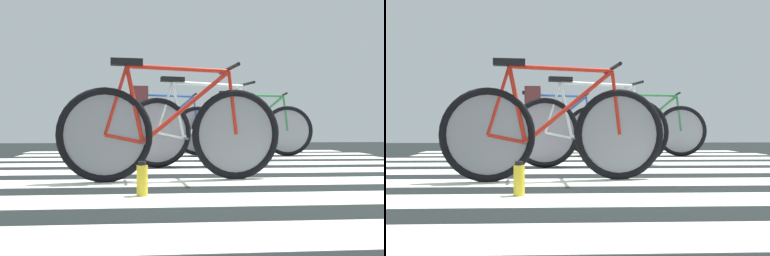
# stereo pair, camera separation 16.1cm
# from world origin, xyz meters

# --- Properties ---
(ground) EXTENTS (18.00, 14.00, 0.02)m
(ground) POSITION_xyz_m (0.00, 0.00, 0.01)
(ground) COLOR black
(crosswalk_markings) EXTENTS (5.45, 6.52, 0.00)m
(crosswalk_markings) POSITION_xyz_m (-0.06, 0.06, 0.02)
(crosswalk_markings) COLOR silver
(crosswalk_markings) RESTS_ON ground
(bicycle_1_of_4) EXTENTS (1.73, 0.52, 0.93)m
(bicycle_1_of_4) POSITION_xyz_m (-0.47, -0.60, 0.41)
(bicycle_1_of_4) COLOR black
(bicycle_1_of_4) RESTS_ON ground
(bicycle_2_of_4) EXTENTS (1.71, 0.56, 0.93)m
(bicycle_2_of_4) POSITION_xyz_m (-0.08, 0.55, 0.41)
(bicycle_2_of_4) COLOR black
(bicycle_2_of_4) RESTS_ON ground
(bicycle_3_of_4) EXTENTS (1.73, 0.52, 0.93)m
(bicycle_3_of_4) POSITION_xyz_m (0.77, 2.06, 0.41)
(bicycle_3_of_4) COLOR black
(bicycle_3_of_4) RESTS_ON ground
(bicycle_4_of_4) EXTENTS (1.74, 0.52, 0.93)m
(bicycle_4_of_4) POSITION_xyz_m (-0.51, 2.19, 0.41)
(bicycle_4_of_4) COLOR black
(bicycle_4_of_4) RESTS_ON ground
(cyclist_4_of_4) EXTENTS (0.32, 0.42, 0.99)m
(cyclist_4_of_4) POSITION_xyz_m (-0.82, 2.18, 0.66)
(cyclist_4_of_4) COLOR #A87A5B
(cyclist_4_of_4) RESTS_ON ground
(water_bottle) EXTENTS (0.07, 0.07, 0.21)m
(water_bottle) POSITION_xyz_m (-0.67, -1.29, 0.12)
(water_bottle) COLOR gold
(water_bottle) RESTS_ON ground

